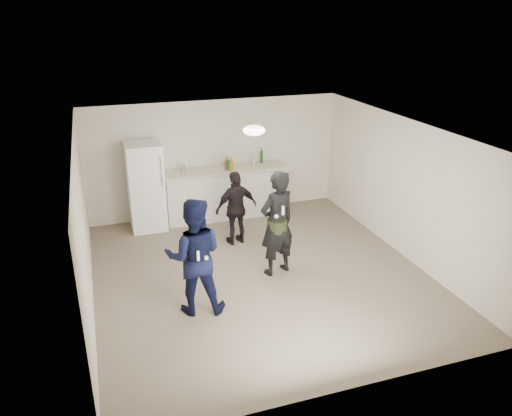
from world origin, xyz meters
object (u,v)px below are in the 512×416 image
object	(u,v)px
man	(194,256)
spectator	(236,208)
shaker	(183,169)
fridge	(146,187)
woman	(277,223)
counter	(226,194)

from	to	relation	value
man	spectator	distance (m)	2.39
shaker	man	xyz separation A→B (m)	(-0.49, -3.41, -0.28)
man	spectator	xyz separation A→B (m)	(1.23, 2.04, -0.17)
spectator	man	bearing A→B (deg)	48.64
shaker	spectator	distance (m)	1.62
shaker	spectator	size ratio (longest dim) A/B	0.12
spectator	fridge	bearing A→B (deg)	-50.18
shaker	woman	world-z (taller)	woman
counter	spectator	xyz separation A→B (m)	(-0.16, -1.35, 0.20)
shaker	fridge	bearing A→B (deg)	-173.88
fridge	woman	xyz separation A→B (m)	(1.85, -2.62, 0.02)
counter	man	world-z (taller)	man
spectator	shaker	bearing A→B (deg)	-71.69
counter	shaker	bearing A→B (deg)	179.08
fridge	woman	size ratio (longest dim) A/B	0.98
man	counter	bearing A→B (deg)	-98.36
shaker	spectator	bearing A→B (deg)	-61.47
man	woman	bearing A→B (deg)	-141.82
man	spectator	bearing A→B (deg)	-107.24
woman	spectator	world-z (taller)	woman
fridge	man	distance (m)	3.34
fridge	shaker	xyz separation A→B (m)	(0.79, 0.08, 0.28)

